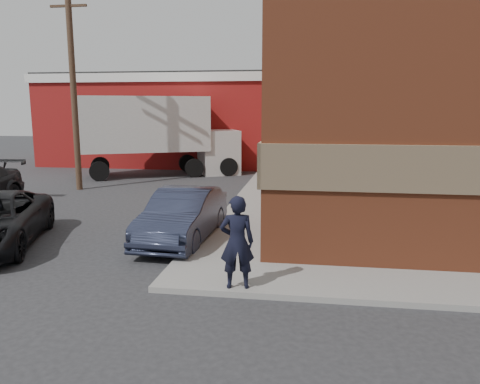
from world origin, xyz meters
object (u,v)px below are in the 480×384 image
at_px(brick_building, 473,77).
at_px(box_truck, 161,131).
at_px(utility_pole, 73,79).
at_px(warehouse, 180,119).
at_px(man, 237,242).
at_px(sedan, 183,215).

bearing_deg(brick_building, box_truck, 161.08).
bearing_deg(utility_pole, warehouse, 82.23).
bearing_deg(man, brick_building, -135.36).
height_order(man, sedan, man).
relative_size(warehouse, utility_pole, 1.81).
relative_size(man, box_truck, 0.21).
relative_size(warehouse, man, 8.97).
distance_m(utility_pole, man, 14.18).
height_order(brick_building, man, brick_building).
bearing_deg(utility_pole, sedan, -46.84).
distance_m(brick_building, sedan, 12.38).
relative_size(utility_pole, man, 4.96).
bearing_deg(man, utility_pole, -61.18).
height_order(warehouse, utility_pole, utility_pole).
xyz_separation_m(warehouse, man, (7.21, -21.55, -1.78)).
bearing_deg(box_truck, brick_building, -42.97).
height_order(warehouse, sedan, warehouse).
distance_m(warehouse, box_truck, 6.36).
distance_m(brick_building, warehouse, 18.30).
distance_m(man, sedan, 3.97).
relative_size(utility_pole, box_truck, 1.04).
relative_size(sedan, box_truck, 0.49).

